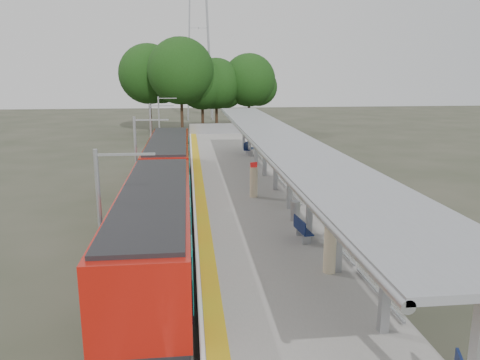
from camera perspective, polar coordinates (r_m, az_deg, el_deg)
name	(u,v)px	position (r m, az deg, el deg)	size (l,w,h in m)	color
trackbed	(169,198)	(30.10, -8.70, -2.21)	(3.00, 70.00, 0.24)	#59544C
platform	(239,191)	(30.14, -0.14, -1.29)	(6.00, 50.00, 1.00)	gray
tactile_strip	(199,184)	(29.86, -5.01, -0.47)	(0.60, 50.00, 0.02)	gold
end_fence	(215,129)	(54.45, -3.01, 6.28)	(6.00, 0.10, 1.20)	#9EA0A5
train	(164,186)	(25.00, -9.25, -0.78)	(2.74, 27.60, 3.62)	black
canopy	(275,142)	(25.94, 4.31, 4.68)	(3.27, 38.00, 3.66)	#9EA0A5
pylon	(198,4)	(82.82, -5.14, 20.60)	(8.00, 4.00, 38.00)	#9EA0A5
tree_cluster	(194,77)	(62.11, -5.68, 12.37)	(20.70, 12.24, 12.24)	#382316
catenary_masts	(137,158)	(28.65, -12.39, 2.59)	(2.08, 48.16, 5.40)	#9EA0A5
bench_mid	(302,229)	(19.99, 7.54, -5.91)	(0.57, 1.41, 0.94)	#101E50
bench_far	(248,148)	(40.35, 1.00, 3.94)	(1.15, 1.72, 1.13)	#101E50
info_pillar_near	(330,249)	(16.91, 10.91, -8.29)	(0.45, 0.45, 1.98)	beige
info_pillar_far	(254,182)	(26.50, 1.68, -0.24)	(0.45, 0.45, 2.01)	beige
litter_bin	(295,211)	(22.55, 6.74, -3.75)	(0.46, 0.46, 0.94)	#9EA0A5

